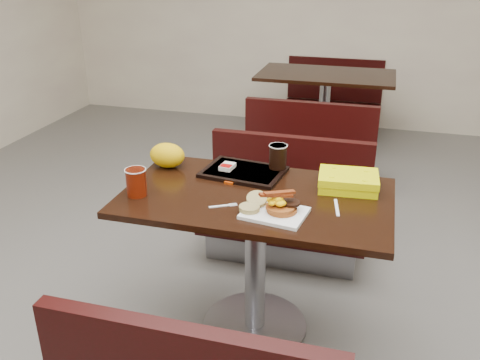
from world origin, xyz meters
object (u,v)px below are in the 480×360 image
(knife, at_px, (337,207))
(tray, at_px, (243,172))
(table_far, at_px, (324,114))
(bench_far_n, at_px, (332,97))
(platter, at_px, (275,213))
(fork, at_px, (219,206))
(bench_near_n, at_px, (284,205))
(clamshell, at_px, (348,181))
(pancake_stack, at_px, (282,208))
(bench_far_s, at_px, (313,140))
(hashbrown_sleeve_left, at_px, (227,167))
(coffee_cup_far, at_px, (278,157))
(table_near, at_px, (255,265))
(paper_bag, at_px, (167,155))
(coffee_cup_near, at_px, (136,182))

(knife, distance_m, tray, 0.54)
(table_far, relative_size, bench_far_n, 1.20)
(platter, xyz_separation_m, fork, (-0.24, 0.01, -0.01))
(bench_near_n, bearing_deg, clamshell, -53.45)
(pancake_stack, bearing_deg, table_far, 93.05)
(bench_near_n, relative_size, tray, 2.61)
(bench_far_s, bearing_deg, bench_far_n, 90.00)
(tray, bearing_deg, fork, -83.80)
(bench_near_n, xyz_separation_m, bench_far_n, (0.00, 2.60, 0.00))
(bench_far_s, distance_m, bench_far_n, 1.40)
(knife, xyz_separation_m, hashbrown_sleeve_left, (-0.56, 0.25, 0.03))
(bench_far_n, height_order, hashbrown_sleeve_left, hashbrown_sleeve_left)
(coffee_cup_far, bearing_deg, hashbrown_sleeve_left, -161.55)
(table_far, height_order, coffee_cup_far, coffee_cup_far)
(table_near, height_order, hashbrown_sleeve_left, hashbrown_sleeve_left)
(bench_near_n, xyz_separation_m, pancake_stack, (0.15, -0.86, 0.42))
(platter, relative_size, hashbrown_sleeve_left, 3.09)
(coffee_cup_far, distance_m, paper_bag, 0.55)
(platter, distance_m, clamshell, 0.44)
(bench_far_s, relative_size, hashbrown_sleeve_left, 12.16)
(hashbrown_sleeve_left, xyz_separation_m, paper_bag, (-0.31, -0.01, 0.03))
(fork, xyz_separation_m, knife, (0.49, 0.12, -0.00))
(platter, height_order, coffee_cup_far, coffee_cup_far)
(coffee_cup_near, height_order, tray, coffee_cup_near)
(bench_near_n, xyz_separation_m, knife, (0.36, -0.74, 0.39))
(bench_near_n, xyz_separation_m, coffee_cup_far, (0.04, -0.41, 0.47))
(bench_far_s, xyz_separation_m, pancake_stack, (0.15, -2.06, 0.42))
(bench_far_n, distance_m, tray, 3.11)
(fork, distance_m, paper_bag, 0.53)
(table_far, xyz_separation_m, coffee_cup_near, (-0.51, -2.75, 0.44))
(bench_far_s, distance_m, tray, 1.74)
(table_far, distance_m, coffee_cup_far, 2.35)
(bench_near_n, bearing_deg, table_near, -90.00)
(bench_near_n, height_order, tray, tray)
(hashbrown_sleeve_left, height_order, paper_bag, paper_bag)
(fork, relative_size, tray, 0.32)
(hashbrown_sleeve_left, bearing_deg, platter, -43.55)
(bench_far_s, xyz_separation_m, fork, (-0.13, -2.06, 0.39))
(bench_near_n, distance_m, tray, 0.64)
(bench_far_s, height_order, fork, fork)
(bench_far_s, relative_size, tray, 2.61)
(bench_far_n, relative_size, clamshell, 3.75)
(table_near, relative_size, clamshell, 4.50)
(pancake_stack, distance_m, knife, 0.25)
(clamshell, bearing_deg, bench_far_n, 92.60)
(table_near, xyz_separation_m, table_far, (0.00, 2.60, 0.00))
(bench_near_n, distance_m, bench_far_n, 2.60)
(pancake_stack, bearing_deg, tray, 125.59)
(bench_far_s, relative_size, fork, 8.16)
(pancake_stack, relative_size, coffee_cup_far, 1.07)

